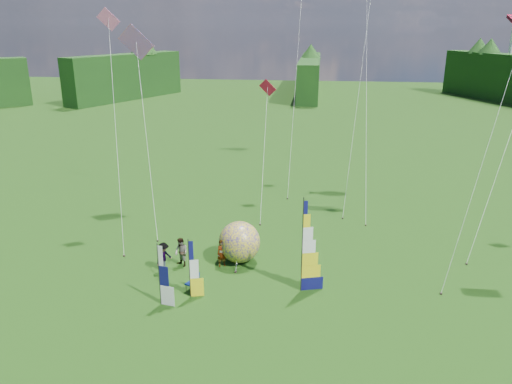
# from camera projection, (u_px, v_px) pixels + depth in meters

# --- Properties ---
(ground) EXTENTS (220.00, 220.00, 0.00)m
(ground) POSITION_uv_depth(u_px,v_px,m) (266.00, 321.00, 25.27)
(ground) COLOR #1A4E0D
(ground) RESTS_ON ground
(treeline_ring) EXTENTS (210.00, 210.00, 8.00)m
(treeline_ring) POSITION_uv_depth(u_px,v_px,m) (266.00, 249.00, 23.98)
(treeline_ring) COLOR #163611
(treeline_ring) RESTS_ON ground
(feather_banner_main) EXTENTS (1.41, 0.51, 5.38)m
(feather_banner_main) POSITION_uv_depth(u_px,v_px,m) (302.00, 247.00, 27.23)
(feather_banner_main) COLOR #0F0F50
(feather_banner_main) RESTS_ON ground
(side_banner_left) EXTENTS (0.94, 0.33, 3.36)m
(side_banner_left) POSITION_uv_depth(u_px,v_px,m) (189.00, 269.00, 26.92)
(side_banner_left) COLOR yellow
(side_banner_left) RESTS_ON ground
(side_banner_far) EXTENTS (1.02, 0.29, 3.46)m
(side_banner_far) POSITION_uv_depth(u_px,v_px,m) (159.00, 275.00, 26.19)
(side_banner_far) COLOR white
(side_banner_far) RESTS_ON ground
(bol_inflatable) EXTENTS (3.33, 3.33, 2.62)m
(bol_inflatable) POSITION_uv_depth(u_px,v_px,m) (239.00, 242.00, 31.17)
(bol_inflatable) COLOR navy
(bol_inflatable) RESTS_ON ground
(spectator_a) EXTENTS (0.75, 0.67, 1.72)m
(spectator_a) POSITION_uv_depth(u_px,v_px,m) (222.00, 253.00, 30.67)
(spectator_a) COLOR #66594C
(spectator_a) RESTS_ON ground
(spectator_b) EXTENTS (0.98, 0.89, 1.84)m
(spectator_b) POSITION_uv_depth(u_px,v_px,m) (181.00, 252.00, 30.65)
(spectator_b) COLOR #66594C
(spectator_b) RESTS_ON ground
(spectator_c) EXTENTS (0.92, 1.27, 1.85)m
(spectator_c) POSITION_uv_depth(u_px,v_px,m) (164.00, 257.00, 30.04)
(spectator_c) COLOR #66594C
(spectator_c) RESTS_ON ground
(spectator_d) EXTENTS (0.99, 0.91, 1.63)m
(spectator_d) POSITION_uv_depth(u_px,v_px,m) (231.00, 244.00, 32.07)
(spectator_d) COLOR #66594C
(spectator_d) RESTS_ON ground
(camp_chair) EXTENTS (0.87, 0.87, 1.13)m
(camp_chair) POSITION_uv_depth(u_px,v_px,m) (192.00, 282.00, 27.85)
(camp_chair) COLOR #051752
(camp_chair) RESTS_ON ground
(kite_whale) EXTENTS (6.13, 16.41, 19.17)m
(kite_whale) POSITION_uv_depth(u_px,v_px,m) (367.00, 84.00, 40.07)
(kite_whale) COLOR black
(kite_whale) RESTS_ON ground
(kite_rainbow_delta) EXTENTS (8.41, 13.09, 15.19)m
(kite_rainbow_delta) POSITION_uv_depth(u_px,v_px,m) (145.00, 121.00, 36.06)
(kite_rainbow_delta) COLOR #FE582A
(kite_rainbow_delta) RESTS_ON ground
(kite_parafoil) EXTENTS (9.37, 10.41, 16.54)m
(kite_parafoil) POSITION_uv_depth(u_px,v_px,m) (487.00, 139.00, 27.30)
(kite_parafoil) COLOR #BE0029
(kite_parafoil) RESTS_ON ground
(small_kite_red) EXTENTS (4.63, 9.94, 10.47)m
(small_kite_red) POSITION_uv_depth(u_px,v_px,m) (264.00, 145.00, 38.82)
(small_kite_red) COLOR red
(small_kite_red) RESTS_ON ground
(small_kite_orange) EXTENTS (5.40, 10.81, 18.99)m
(small_kite_orange) POSITION_uv_depth(u_px,v_px,m) (359.00, 88.00, 38.79)
(small_kite_orange) COLOR orange
(small_kite_orange) RESTS_ON ground
(small_kite_yellow) EXTENTS (8.75, 10.37, 11.10)m
(small_kite_yellow) POSITION_uv_depth(u_px,v_px,m) (498.00, 166.00, 32.14)
(small_kite_yellow) COLOR yellow
(small_kite_yellow) RESTS_ON ground
(small_kite_pink) EXTENTS (5.52, 9.21, 15.83)m
(small_kite_pink) POSITION_uv_depth(u_px,v_px,m) (115.00, 125.00, 32.70)
(small_kite_pink) COLOR pink
(small_kite_pink) RESTS_ON ground
(small_kite_green) EXTENTS (6.32, 12.31, 19.72)m
(small_kite_green) POSITION_uv_depth(u_px,v_px,m) (296.00, 76.00, 43.95)
(small_kite_green) COLOR green
(small_kite_green) RESTS_ON ground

